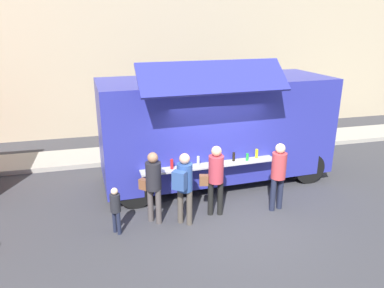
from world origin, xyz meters
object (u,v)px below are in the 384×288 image
Objects in this scene: food_truck_main at (216,126)px; child_near_queue at (115,207)px; customer_rear_waiting at (153,182)px; customer_mid_with_backpack at (184,182)px; customer_front_ordering at (215,175)px; customer_extra_browsing at (278,171)px; trash_bin at (307,132)px.

child_near_queue is (-3.00, -2.23, -0.98)m from food_truck_main.
customer_rear_waiting is at bearing -140.13° from food_truck_main.
customer_rear_waiting is (-2.13, -1.95, -0.61)m from food_truck_main.
customer_rear_waiting is 0.99m from child_near_queue.
child_near_queue is at bearing -146.11° from food_truck_main.
food_truck_main reaches higher than customer_mid_with_backpack.
customer_extra_browsing is (1.56, -0.14, -0.01)m from customer_front_ordering.
food_truck_main is at bearing -3.20° from customer_rear_waiting.
customer_front_ordering is at bearing 72.20° from customer_extra_browsing.
customer_mid_with_backpack is at bearing -69.36° from customer_rear_waiting.
customer_mid_with_backpack is at bearing -126.06° from food_truck_main.
food_truck_main is 2.39m from customer_extra_browsing.
trash_bin is 0.81× the size of child_near_queue.
trash_bin is at bearing -5.55° from child_near_queue.
customer_front_ordering is at bearing -110.99° from food_truck_main.
trash_bin is 6.71m from customer_front_ordering.
trash_bin is 7.51m from customer_mid_with_backpack.
customer_rear_waiting is 1.00× the size of customer_extra_browsing.
food_truck_main reaches higher than customer_rear_waiting.
customer_extra_browsing is (0.91, -2.13, -0.60)m from food_truck_main.
customer_extra_browsing is at bearing -49.05° from customer_rear_waiting.
child_near_queue is (-2.35, -0.25, -0.38)m from customer_front_ordering.
customer_rear_waiting is (-0.65, 0.28, -0.03)m from customer_mid_with_backpack.
customer_mid_with_backpack is at bearing -37.20° from child_near_queue.
customer_extra_browsing is at bearing -128.65° from trash_bin.
customer_front_ordering reaches higher than child_near_queue.
food_truck_main is 5.17m from trash_bin.
customer_front_ordering is 1.57m from customer_extra_browsing.
food_truck_main is 3.87m from child_near_queue.
customer_front_ordering is 2.39m from child_near_queue.
customer_front_ordering reaches higher than customer_mid_with_backpack.
child_near_queue is at bearing 151.73° from customer_rear_waiting.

